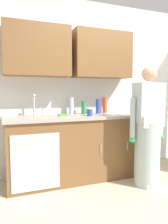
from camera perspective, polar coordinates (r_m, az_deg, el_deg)
The scene contains 13 objects.
ground_plane at distance 2.98m, azimuth 12.75°, elevation -20.18°, with size 9.00×9.00×0.00m, color beige.
kitchen_wall_with_uppers at distance 3.51m, azimuth 2.29°, elevation 8.54°, with size 4.80×0.44×2.70m.
counter_cabinet at distance 3.19m, azimuth -2.65°, elevation -9.70°, with size 1.90×0.62×0.90m.
countertop at distance 3.11m, azimuth -2.65°, elevation -1.29°, with size 1.96×0.66×0.04m, color #A8A093.
sink at distance 3.00m, azimuth -12.06°, elevation -1.54°, with size 0.50×0.36×0.35m.
person_at_sink at distance 3.04m, azimuth 16.59°, elevation -5.99°, with size 0.55×0.34×1.62m.
bottle_soap at distance 3.52m, azimuth 5.62°, elevation 1.85°, with size 0.07×0.07×0.25m, color #E05933.
bottle_dish_liquid at distance 3.39m, azimuth 3.78°, elevation 1.56°, with size 0.07×0.07×0.23m, color #334CB2.
bottle_water_short at distance 3.31m, azimuth -0.06°, elevation 1.22°, with size 0.07×0.07×0.20m, color #2D8C4C.
bottle_cleaner_spray at distance 3.29m, azimuth -3.38°, elevation 1.67°, with size 0.07×0.07×0.26m, color silver.
cup_by_sink at distance 3.05m, azimuth 1.55°, elevation -0.18°, with size 0.08×0.08×0.09m, color #33478C.
knife_on_counter at distance 3.35m, azimuth 10.03°, elevation -0.48°, with size 0.24×0.02×0.01m, color silver.
sponge at distance 3.04m, azimuth -5.74°, elevation -0.80°, with size 0.11×0.07×0.03m, color #4CBF4C.
Camera 1 is at (-1.50, -2.24, 1.28)m, focal length 34.33 mm.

